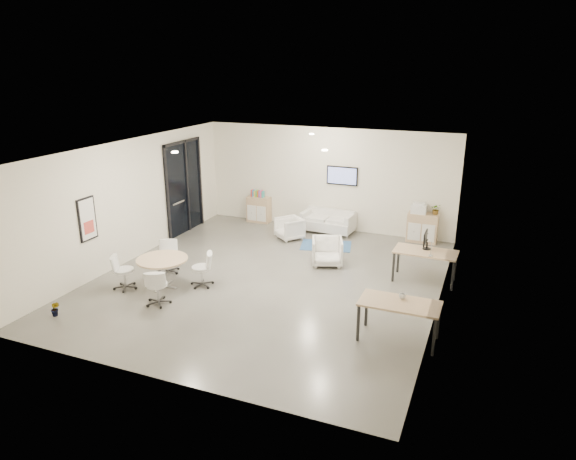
# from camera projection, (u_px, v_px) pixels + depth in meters

# --- Properties ---
(room_shell) EXTENTS (9.60, 10.60, 4.80)m
(room_shell) POSITION_uv_depth(u_px,v_px,m) (268.00, 217.00, 12.09)
(room_shell) COLOR #4E4D47
(room_shell) RESTS_ON ground
(glass_door) EXTENTS (0.09, 1.90, 2.85)m
(glass_door) POSITION_uv_depth(u_px,v_px,m) (184.00, 185.00, 15.74)
(glass_door) COLOR black
(glass_door) RESTS_ON room_shell
(artwork) EXTENTS (0.05, 0.54, 1.04)m
(artwork) POSITION_uv_depth(u_px,v_px,m) (87.00, 219.00, 12.11)
(artwork) COLOR black
(artwork) RESTS_ON room_shell
(wall_tv) EXTENTS (0.98, 0.06, 0.58)m
(wall_tv) POSITION_uv_depth(u_px,v_px,m) (342.00, 176.00, 15.80)
(wall_tv) COLOR black
(wall_tv) RESTS_ON room_shell
(ceiling_spots) EXTENTS (3.14, 4.14, 0.03)m
(ceiling_spots) POSITION_uv_depth(u_px,v_px,m) (274.00, 145.00, 12.41)
(ceiling_spots) COLOR #FFEAC6
(ceiling_spots) RESTS_ON room_shell
(sideboard_left) EXTENTS (0.76, 0.39, 0.85)m
(sideboard_left) POSITION_uv_depth(u_px,v_px,m) (259.00, 209.00, 17.03)
(sideboard_left) COLOR tan
(sideboard_left) RESTS_ON room_shell
(sideboard_right) EXTENTS (0.87, 0.42, 0.87)m
(sideboard_right) POSITION_uv_depth(u_px,v_px,m) (422.00, 228.00, 15.12)
(sideboard_right) COLOR tan
(sideboard_right) RESTS_ON room_shell
(books) EXTENTS (0.44, 0.14, 0.22)m
(books) POSITION_uv_depth(u_px,v_px,m) (258.00, 194.00, 16.88)
(books) COLOR red
(books) RESTS_ON sideboard_left
(printer) EXTENTS (0.43, 0.36, 0.31)m
(printer) POSITION_uv_depth(u_px,v_px,m) (419.00, 208.00, 14.99)
(printer) COLOR white
(printer) RESTS_ON sideboard_right
(loveseat) EXTENTS (1.62, 0.90, 0.59)m
(loveseat) POSITION_uv_depth(u_px,v_px,m) (329.00, 222.00, 16.03)
(loveseat) COLOR white
(loveseat) RESTS_ON room_shell
(blue_rug) EXTENTS (1.62, 1.26, 0.01)m
(blue_rug) POSITION_uv_depth(u_px,v_px,m) (326.00, 245.00, 14.91)
(blue_rug) COLOR navy
(blue_rug) RESTS_ON room_shell
(armchair_left) EXTENTS (0.96, 0.95, 0.72)m
(armchair_left) POSITION_uv_depth(u_px,v_px,m) (289.00, 227.00, 15.39)
(armchair_left) COLOR white
(armchair_left) RESTS_ON room_shell
(armchair_right) EXTENTS (0.98, 0.95, 0.80)m
(armchair_right) POSITION_uv_depth(u_px,v_px,m) (327.00, 250.00, 13.41)
(armchair_right) COLOR white
(armchair_right) RESTS_ON room_shell
(desk_rear) EXTENTS (1.50, 0.79, 0.77)m
(desk_rear) POSITION_uv_depth(u_px,v_px,m) (425.00, 254.00, 12.31)
(desk_rear) COLOR tan
(desk_rear) RESTS_ON room_shell
(desk_front) EXTENTS (1.51, 0.76, 0.78)m
(desk_front) POSITION_uv_depth(u_px,v_px,m) (400.00, 306.00, 9.64)
(desk_front) COLOR tan
(desk_front) RESTS_ON room_shell
(monitor) EXTENTS (0.20, 0.50, 0.44)m
(monitor) POSITION_uv_depth(u_px,v_px,m) (426.00, 240.00, 12.35)
(monitor) COLOR black
(monitor) RESTS_ON desk_rear
(round_table) EXTENTS (1.19, 1.19, 0.72)m
(round_table) POSITION_uv_depth(u_px,v_px,m) (162.00, 262.00, 11.97)
(round_table) COLOR tan
(round_table) RESTS_ON room_shell
(meeting_chairs) EXTENTS (2.37, 2.37, 0.82)m
(meeting_chairs) POSITION_uv_depth(u_px,v_px,m) (163.00, 271.00, 12.04)
(meeting_chairs) COLOR white
(meeting_chairs) RESTS_ON room_shell
(plant_cabinet) EXTENTS (0.31, 0.34, 0.25)m
(plant_cabinet) POSITION_uv_depth(u_px,v_px,m) (436.00, 210.00, 14.84)
(plant_cabinet) COLOR #3F7F3F
(plant_cabinet) RESTS_ON sideboard_right
(plant_floor) EXTENTS (0.29, 0.38, 0.15)m
(plant_floor) POSITION_uv_depth(u_px,v_px,m) (56.00, 313.00, 10.75)
(plant_floor) COLOR #3F7F3F
(plant_floor) RESTS_ON room_shell
(cup) EXTENTS (0.16, 0.14, 0.13)m
(cup) POSITION_uv_depth(u_px,v_px,m) (402.00, 296.00, 9.75)
(cup) COLOR white
(cup) RESTS_ON desk_front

